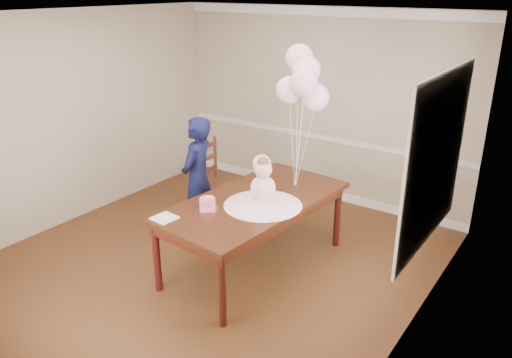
% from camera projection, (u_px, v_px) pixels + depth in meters
% --- Properties ---
extents(floor, '(4.50, 5.00, 0.00)m').
position_uv_depth(floor, '(207.00, 264.00, 5.68)').
color(floor, '#381D0E').
rests_on(floor, ground).
extents(ceiling, '(4.50, 5.00, 0.02)m').
position_uv_depth(ceiling, '(197.00, 15.00, 4.69)').
color(ceiling, white).
rests_on(ceiling, wall_back).
extents(wall_back, '(4.50, 0.02, 2.70)m').
position_uv_depth(wall_back, '(318.00, 106.00, 7.09)').
color(wall_back, tan).
rests_on(wall_back, floor).
extents(wall_left, '(0.02, 5.00, 2.70)m').
position_uv_depth(wall_left, '(69.00, 119.00, 6.38)').
color(wall_left, tan).
rests_on(wall_left, floor).
extents(wall_right, '(0.02, 5.00, 2.70)m').
position_uv_depth(wall_right, '(417.00, 202.00, 3.98)').
color(wall_right, tan).
rests_on(wall_right, floor).
extents(chair_rail_trim, '(4.50, 0.02, 0.07)m').
position_uv_depth(chair_rail_trim, '(316.00, 136.00, 7.24)').
color(chair_rail_trim, silver).
rests_on(chair_rail_trim, wall_back).
extents(crown_molding, '(4.50, 0.02, 0.12)m').
position_uv_depth(crown_molding, '(322.00, 11.00, 6.61)').
color(crown_molding, silver).
rests_on(crown_molding, wall_back).
extents(baseboard_trim, '(4.50, 0.02, 0.12)m').
position_uv_depth(baseboard_trim, '(314.00, 190.00, 7.55)').
color(baseboard_trim, white).
rests_on(baseboard_trim, floor).
extents(window_frame, '(0.02, 1.66, 1.56)m').
position_uv_depth(window_frame, '(436.00, 161.00, 4.30)').
color(window_frame, white).
rests_on(window_frame, wall_right).
extents(window_blinds, '(0.01, 1.50, 1.40)m').
position_uv_depth(window_blinds, '(434.00, 160.00, 4.31)').
color(window_blinds, white).
rests_on(window_blinds, wall_right).
extents(dining_table_top, '(1.26, 2.25, 0.05)m').
position_uv_depth(dining_table_top, '(254.00, 202.00, 5.35)').
color(dining_table_top, black).
rests_on(dining_table_top, table_leg_fl).
extents(table_apron, '(1.14, 2.14, 0.11)m').
position_uv_depth(table_apron, '(254.00, 209.00, 5.38)').
color(table_apron, black).
rests_on(table_apron, table_leg_fl).
extents(table_leg_fl, '(0.08, 0.08, 0.76)m').
position_uv_depth(table_leg_fl, '(157.00, 257.00, 5.06)').
color(table_leg_fl, black).
rests_on(table_leg_fl, floor).
extents(table_leg_fr, '(0.08, 0.08, 0.76)m').
position_uv_depth(table_leg_fr, '(222.00, 290.00, 4.52)').
color(table_leg_fr, black).
rests_on(table_leg_fr, floor).
extents(table_leg_bl, '(0.08, 0.08, 0.76)m').
position_uv_depth(table_leg_bl, '(277.00, 197.00, 6.49)').
color(table_leg_bl, black).
rests_on(table_leg_bl, floor).
extents(table_leg_br, '(0.08, 0.08, 0.76)m').
position_uv_depth(table_leg_br, '(337.00, 217.00, 5.95)').
color(table_leg_br, black).
rests_on(table_leg_br, floor).
extents(baby_skirt, '(0.89, 0.89, 0.11)m').
position_uv_depth(baby_skirt, '(263.00, 200.00, 5.19)').
color(baby_skirt, '#FFBBD8').
rests_on(baby_skirt, dining_table_top).
extents(baby_torso, '(0.26, 0.26, 0.26)m').
position_uv_depth(baby_torso, '(263.00, 188.00, 5.14)').
color(baby_torso, '#FFA1D4').
rests_on(baby_torso, baby_skirt).
extents(baby_head, '(0.18, 0.18, 0.18)m').
position_uv_depth(baby_head, '(263.00, 169.00, 5.06)').
color(baby_head, beige).
rests_on(baby_head, baby_torso).
extents(baby_hair, '(0.13, 0.13, 0.13)m').
position_uv_depth(baby_hair, '(263.00, 163.00, 5.04)').
color(baby_hair, brown).
rests_on(baby_hair, baby_head).
extents(cake_platter, '(0.26, 0.26, 0.01)m').
position_uv_depth(cake_platter, '(208.00, 208.00, 5.12)').
color(cake_platter, silver).
rests_on(cake_platter, dining_table_top).
extents(birthday_cake, '(0.18, 0.18, 0.11)m').
position_uv_depth(birthday_cake, '(207.00, 203.00, 5.10)').
color(birthday_cake, '#FD507D').
rests_on(birthday_cake, cake_platter).
extents(cake_flower_a, '(0.03, 0.03, 0.03)m').
position_uv_depth(cake_flower_a, '(207.00, 197.00, 5.08)').
color(cake_flower_a, white).
rests_on(cake_flower_a, birthday_cake).
extents(cake_flower_b, '(0.03, 0.03, 0.03)m').
position_uv_depth(cake_flower_b, '(211.00, 197.00, 5.07)').
color(cake_flower_b, white).
rests_on(cake_flower_b, birthday_cake).
extents(rose_vase_near, '(0.12, 0.12, 0.17)m').
position_uv_depth(rose_vase_near, '(262.00, 180.00, 5.64)').
color(rose_vase_near, white).
rests_on(rose_vase_near, dining_table_top).
extents(roses_near, '(0.21, 0.21, 0.21)m').
position_uv_depth(roses_near, '(262.00, 164.00, 5.57)').
color(roses_near, beige).
rests_on(roses_near, rose_vase_near).
extents(napkin, '(0.23, 0.23, 0.01)m').
position_uv_depth(napkin, '(165.00, 218.00, 4.91)').
color(napkin, silver).
rests_on(napkin, dining_table_top).
extents(balloon_weight, '(0.05, 0.05, 0.02)m').
position_uv_depth(balloon_weight, '(295.00, 185.00, 5.70)').
color(balloon_weight, silver).
rests_on(balloon_weight, dining_table_top).
extents(balloon_a, '(0.30, 0.30, 0.30)m').
position_uv_depth(balloon_a, '(290.00, 90.00, 5.37)').
color(balloon_a, '#FBB2CB').
rests_on(balloon_a, balloon_ribbon_a).
extents(balloon_b, '(0.30, 0.30, 0.30)m').
position_uv_depth(balloon_b, '(304.00, 83.00, 5.17)').
color(balloon_b, '#EAA6C4').
rests_on(balloon_b, balloon_ribbon_b).
extents(balloon_c, '(0.30, 0.30, 0.30)m').
position_uv_depth(balloon_c, '(306.00, 70.00, 5.29)').
color(balloon_c, '#FFB4D6').
rests_on(balloon_c, balloon_ribbon_c).
extents(balloon_d, '(0.30, 0.30, 0.30)m').
position_uv_depth(balloon_d, '(299.00, 58.00, 5.34)').
color(balloon_d, '#E9A5B4').
rests_on(balloon_d, balloon_ribbon_d).
extents(balloon_e, '(0.30, 0.30, 0.30)m').
position_uv_depth(balloon_e, '(315.00, 97.00, 5.29)').
color(balloon_e, '#FFB4DA').
rests_on(balloon_e, balloon_ribbon_e).
extents(balloon_ribbon_a, '(0.10, 0.01, 0.91)m').
position_uv_depth(balloon_ribbon_a, '(292.00, 146.00, 5.57)').
color(balloon_ribbon_a, white).
rests_on(balloon_ribbon_a, balloon_weight).
extents(balloon_ribbon_b, '(0.11, 0.07, 1.01)m').
position_uv_depth(balloon_ribbon_b, '(299.00, 144.00, 5.46)').
color(balloon_ribbon_b, white).
rests_on(balloon_ribbon_b, balloon_weight).
extents(balloon_ribbon_c, '(0.03, 0.10, 1.13)m').
position_uv_depth(balloon_ribbon_c, '(300.00, 137.00, 5.53)').
color(balloon_ribbon_c, white).
rests_on(balloon_ribbon_c, balloon_weight).
extents(balloon_ribbon_d, '(0.08, 0.12, 1.23)m').
position_uv_depth(balloon_ribbon_d, '(297.00, 131.00, 5.55)').
color(balloon_ribbon_d, white).
rests_on(balloon_ribbon_d, balloon_weight).
extents(balloon_ribbon_e, '(0.16, 0.07, 0.84)m').
position_uv_depth(balloon_ribbon_e, '(304.00, 150.00, 5.53)').
color(balloon_ribbon_e, white).
rests_on(balloon_ribbon_e, balloon_weight).
extents(dining_chair_seat, '(0.46, 0.46, 0.05)m').
position_uv_depth(dining_chair_seat, '(219.00, 186.00, 6.58)').
color(dining_chair_seat, '#34170E').
rests_on(dining_chair_seat, chair_leg_fl).
extents(chair_leg_fl, '(0.04, 0.04, 0.45)m').
position_uv_depth(chair_leg_fl, '(200.00, 205.00, 6.63)').
color(chair_leg_fl, '#341B0E').
rests_on(chair_leg_fl, floor).
extents(chair_leg_fr, '(0.04, 0.04, 0.45)m').
position_uv_depth(chair_leg_fr, '(222.00, 212.00, 6.42)').
color(chair_leg_fr, '#34130E').
rests_on(chair_leg_fr, floor).
extents(chair_leg_bl, '(0.04, 0.04, 0.45)m').
position_uv_depth(chair_leg_bl, '(218.00, 196.00, 6.92)').
color(chair_leg_bl, '#321A0D').
rests_on(chair_leg_bl, floor).
extents(chair_leg_br, '(0.04, 0.04, 0.45)m').
position_uv_depth(chair_leg_br, '(240.00, 202.00, 6.71)').
color(chair_leg_br, '#3C1A10').
rests_on(chair_leg_br, floor).
extents(chair_back_post_l, '(0.04, 0.04, 0.59)m').
position_uv_depth(chair_back_post_l, '(197.00, 166.00, 6.43)').
color(chair_back_post_l, '#39190F').
rests_on(chair_back_post_l, dining_chair_seat).
extents(chair_back_post_r, '(0.04, 0.04, 0.59)m').
position_uv_depth(chair_back_post_r, '(215.00, 158.00, 6.72)').
color(chair_back_post_r, '#3E1C11').
rests_on(chair_back_post_r, dining_chair_seat).
extents(chair_slat_low, '(0.03, 0.42, 0.05)m').
position_uv_depth(chair_slat_low, '(206.00, 171.00, 6.63)').
color(chair_slat_low, '#34190E').
rests_on(chair_slat_low, dining_chair_seat).
extents(chair_slat_mid, '(0.03, 0.42, 0.05)m').
position_uv_depth(chair_slat_mid, '(206.00, 159.00, 6.56)').
color(chair_slat_mid, '#3D2210').
rests_on(chair_slat_mid, dining_chair_seat).
extents(chair_slat_top, '(0.03, 0.42, 0.05)m').
position_uv_depth(chair_slat_top, '(206.00, 146.00, 6.50)').
color(chair_slat_top, '#3D1710').
rests_on(chair_slat_top, dining_chair_seat).
extents(woman, '(0.49, 0.63, 1.53)m').
position_uv_depth(woman, '(198.00, 179.00, 6.04)').
color(woman, black).
rests_on(woman, floor).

